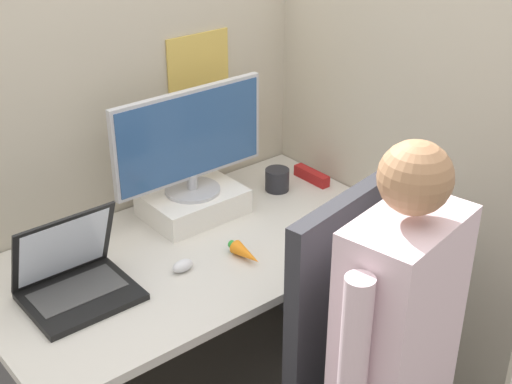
% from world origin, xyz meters
% --- Properties ---
extents(cubicle_panel_back, '(1.91, 0.05, 1.60)m').
position_xyz_m(cubicle_panel_back, '(0.00, 0.78, 0.80)').
color(cubicle_panel_back, '#B7AD99').
rests_on(cubicle_panel_back, ground).
extents(cubicle_panel_right, '(0.04, 1.41, 1.60)m').
position_xyz_m(cubicle_panel_right, '(0.73, 0.30, 0.80)').
color(cubicle_panel_right, '#B7AD99').
rests_on(cubicle_panel_right, ground).
extents(desk, '(1.41, 0.75, 0.75)m').
position_xyz_m(desk, '(0.00, 0.38, 0.56)').
color(desk, beige).
rests_on(desk, ground).
extents(paper_box, '(0.34, 0.25, 0.09)m').
position_xyz_m(paper_box, '(0.13, 0.57, 0.79)').
color(paper_box, white).
rests_on(paper_box, desk).
extents(monitor, '(0.59, 0.20, 0.37)m').
position_xyz_m(monitor, '(0.13, 0.57, 1.03)').
color(monitor, '#B2B2B7').
rests_on(monitor, paper_box).
extents(laptop, '(0.31, 0.26, 0.26)m').
position_xyz_m(laptop, '(-0.42, 0.38, 0.80)').
color(laptop, black).
rests_on(laptop, desk).
extents(mouse, '(0.07, 0.04, 0.04)m').
position_xyz_m(mouse, '(-0.11, 0.29, 0.77)').
color(mouse, silver).
rests_on(mouse, desk).
extents(stapler, '(0.04, 0.16, 0.04)m').
position_xyz_m(stapler, '(0.63, 0.49, 0.77)').
color(stapler, '#A31919').
rests_on(stapler, desk).
extents(carrot_toy, '(0.05, 0.14, 0.05)m').
position_xyz_m(carrot_toy, '(0.08, 0.21, 0.77)').
color(carrot_toy, orange).
rests_on(carrot_toy, desk).
extents(person, '(0.47, 0.45, 1.37)m').
position_xyz_m(person, '(0.07, -0.46, 0.79)').
color(person, brown).
rests_on(person, ground).
extents(coffee_mug, '(0.09, 0.09, 0.08)m').
position_xyz_m(coffee_mug, '(0.48, 0.52, 0.79)').
color(coffee_mug, '#232328').
rests_on(coffee_mug, desk).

